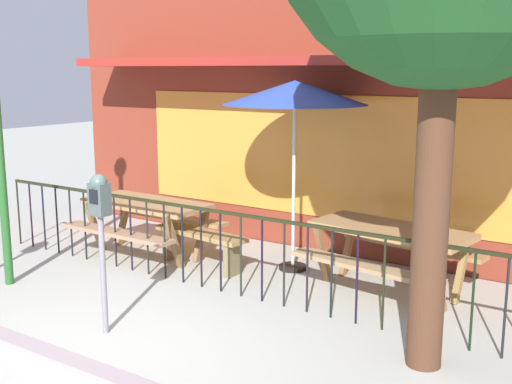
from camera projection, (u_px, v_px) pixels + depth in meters
ground at (102, 349)px, 5.83m from camera, size 40.00×40.00×0.00m
pub_storefront at (320, 62)px, 8.76m from camera, size 8.81×1.39×5.33m
patio_fence_front at (220, 236)px, 7.21m from camera, size 7.42×0.04×0.97m
picnic_table_left at (146, 213)px, 8.63m from camera, size 1.82×1.38×0.79m
picnic_table_right at (390, 241)px, 7.21m from camera, size 1.97×1.59×0.79m
patio_umbrella at (295, 94)px, 7.73m from camera, size 1.80×1.80×2.41m
patio_bench at (201, 241)px, 8.18m from camera, size 1.43×0.48×0.48m
parking_meter_far at (100, 212)px, 5.96m from camera, size 0.18×0.17×1.58m
curb_edge at (70, 364)px, 5.52m from camera, size 12.33×0.20×0.11m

